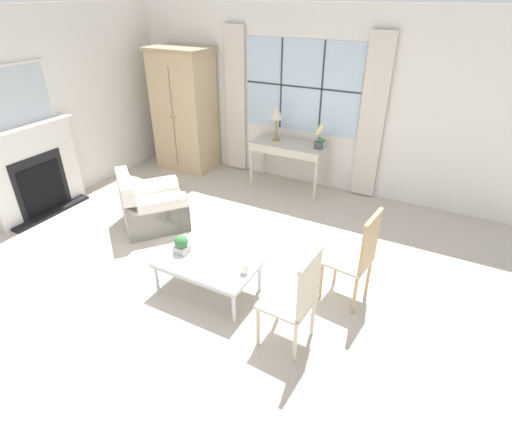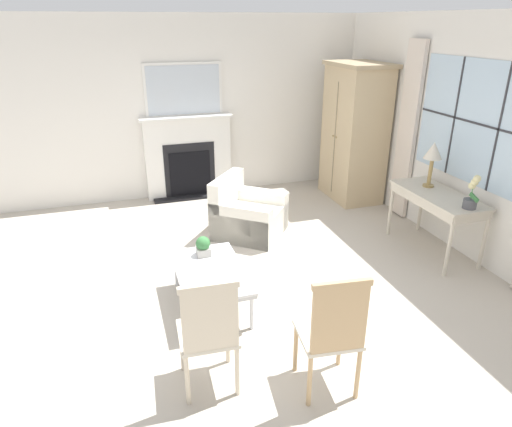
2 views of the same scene
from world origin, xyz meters
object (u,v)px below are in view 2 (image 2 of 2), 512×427
(accent_chair_wooden, at_px, (209,329))
(potted_plant_small, at_px, (203,246))
(fireplace, at_px, (188,152))
(armchair_upholstered, at_px, (247,216))
(coffee_table, at_px, (210,274))
(side_chair_wooden, at_px, (333,329))
(potted_orchid, at_px, (472,195))
(pillar_candle, at_px, (221,290))
(armoire, at_px, (354,133))
(table_lamp, at_px, (433,153))
(console_table, at_px, (438,200))

(accent_chair_wooden, bearing_deg, potted_plant_small, 170.15)
(fireplace, bearing_deg, armchair_upholstered, 15.72)
(accent_chair_wooden, bearing_deg, coffee_table, 167.43)
(fireplace, height_order, coffee_table, fireplace)
(side_chair_wooden, height_order, potted_plant_small, side_chair_wooden)
(potted_orchid, relative_size, pillar_candle, 3.20)
(side_chair_wooden, height_order, pillar_candle, side_chair_wooden)
(coffee_table, bearing_deg, side_chair_wooden, 22.87)
(armoire, bearing_deg, fireplace, -108.84)
(side_chair_wooden, height_order, coffee_table, side_chair_wooden)
(table_lamp, relative_size, coffee_table, 0.52)
(potted_orchid, bearing_deg, armchair_upholstered, -128.86)
(potted_orchid, bearing_deg, side_chair_wooden, -60.63)
(potted_plant_small, bearing_deg, armchair_upholstered, 144.87)
(console_table, distance_m, table_lamp, 0.57)
(coffee_table, distance_m, potted_plant_small, 0.36)
(pillar_candle, bearing_deg, potted_orchid, 96.14)
(armchair_upholstered, distance_m, coffee_table, 1.74)
(armoire, distance_m, coffee_table, 3.78)
(side_chair_wooden, bearing_deg, fireplace, -176.90)
(armoire, relative_size, potted_plant_small, 9.99)
(table_lamp, xyz_separation_m, pillar_candle, (1.06, -2.93, -0.74))
(table_lamp, bearing_deg, potted_orchid, -1.63)
(fireplace, xyz_separation_m, accent_chair_wooden, (4.37, -0.61, -0.15))
(potted_orchid, bearing_deg, armoire, -178.67)
(table_lamp, bearing_deg, potted_plant_small, -84.78)
(table_lamp, bearing_deg, armoire, -177.42)
(armoire, distance_m, accent_chair_wooden, 4.72)
(table_lamp, relative_size, armchair_upholstered, 0.49)
(console_table, distance_m, potted_plant_small, 2.90)
(armoire, bearing_deg, coffee_table, -50.18)
(potted_plant_small, bearing_deg, potted_orchid, 80.62)
(table_lamp, height_order, accent_chair_wooden, table_lamp)
(table_lamp, height_order, pillar_candle, table_lamp)
(fireplace, height_order, pillar_candle, fireplace)
(pillar_candle, bearing_deg, potted_plant_small, 179.95)
(accent_chair_wooden, relative_size, pillar_candle, 8.44)
(fireplace, height_order, console_table, fireplace)
(potted_plant_small, xyz_separation_m, pillar_candle, (0.79, -0.00, -0.05))
(fireplace, distance_m, potted_orchid, 4.24)
(pillar_candle, bearing_deg, armoire, 134.89)
(armoire, distance_m, potted_plant_small, 3.55)
(accent_chair_wooden, height_order, coffee_table, accent_chair_wooden)
(side_chair_wooden, bearing_deg, coffee_table, -157.13)
(potted_orchid, height_order, pillar_candle, potted_orchid)
(side_chair_wooden, distance_m, accent_chair_wooden, 0.92)
(armoire, bearing_deg, potted_orchid, 1.33)
(fireplace, relative_size, potted_orchid, 5.38)
(table_lamp, bearing_deg, side_chair_wooden, -48.65)
(armoire, height_order, coffee_table, armoire)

